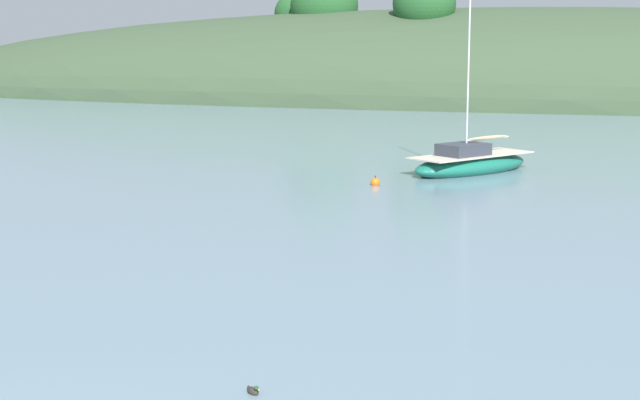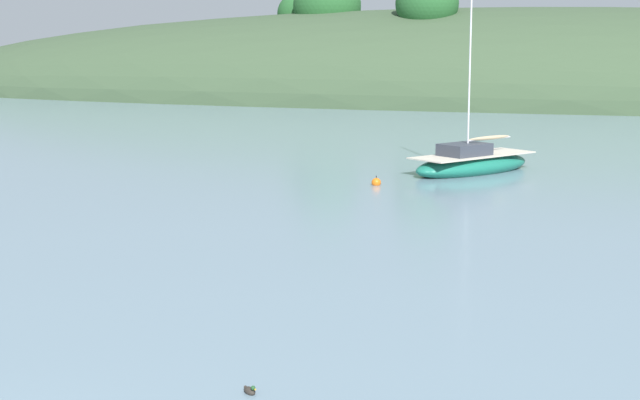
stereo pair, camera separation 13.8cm
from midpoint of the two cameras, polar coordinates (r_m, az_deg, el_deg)
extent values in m
ellipsoid|color=#384C33|center=(105.40, 11.20, 5.77)|extent=(150.00, 36.00, 19.36)
ellipsoid|color=#235628|center=(99.90, 6.09, 11.38)|extent=(6.37, 5.80, 5.80)
ellipsoid|color=#235628|center=(108.19, 0.21, 11.32)|extent=(7.47, 6.80, 6.80)
ellipsoid|color=#235628|center=(112.49, -1.37, 10.88)|extent=(5.27, 4.79, 4.79)
ellipsoid|color=#196B56|center=(49.77, 8.77, 2.00)|extent=(6.45, 7.70, 1.21)
cube|color=beige|center=(49.70, 8.79, 2.63)|extent=(5.93, 7.09, 0.06)
cube|color=#333842|center=(49.22, 8.32, 2.94)|extent=(2.76, 2.95, 0.62)
cylinder|color=silver|center=(49.07, 8.63, 8.13)|extent=(0.09, 0.09, 9.54)
cylinder|color=silver|center=(50.51, 9.74, 3.56)|extent=(1.88, 2.66, 0.07)
ellipsoid|color=tan|center=(50.51, 9.74, 3.62)|extent=(1.91, 2.63, 0.20)
sphere|color=orange|center=(45.08, 3.17, 1.03)|extent=(0.44, 0.44, 0.44)
cylinder|color=black|center=(45.04, 3.17, 1.37)|extent=(0.04, 0.04, 0.10)
ellipsoid|color=#2D2823|center=(19.35, -4.16, -11.12)|extent=(0.37, 0.36, 0.16)
sphere|color=#1E4723|center=(19.19, -3.96, -10.94)|extent=(0.09, 0.09, 0.09)
cone|color=gold|center=(19.14, -3.86, -11.01)|extent=(0.06, 0.06, 0.04)
cone|color=#2D2823|center=(19.46, -4.38, -10.89)|extent=(0.10, 0.10, 0.08)
camera|label=1|loc=(0.07, -90.12, -0.02)|focal=54.58mm
camera|label=2|loc=(0.07, 89.88, 0.02)|focal=54.58mm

